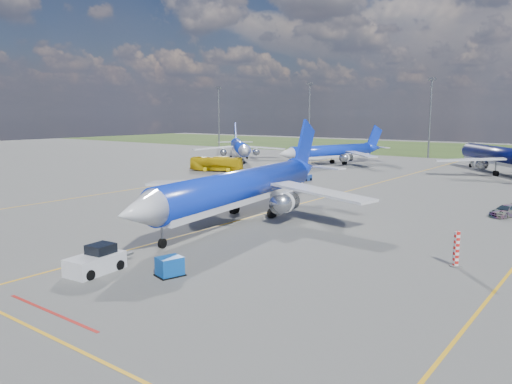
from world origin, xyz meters
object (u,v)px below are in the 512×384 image
Objects in this scene: service_car_a at (215,192)px; warning_post at (456,249)px; bg_jet_nw at (240,160)px; bg_jet_nnw at (331,165)px; apron_bus at (216,164)px; pushback_tug at (96,261)px; baggage_tug_c at (302,178)px; uld_container at (170,266)px; service_car_c at (506,211)px; main_airliner at (241,220)px; bg_jet_n at (501,174)px; service_car_b at (226,191)px.

warning_post is at bearing -9.47° from service_car_a.
bg_jet_nw reaches higher than service_car_a.
bg_jet_nnw reaches higher than apron_bus.
pushback_tug is 58.93m from baggage_tug_c.
uld_container is 0.38× the size of service_car_c.
service_car_a is at bearing -142.99° from service_car_c.
warning_post is 23.78m from uld_container.
bg_jet_nw is at bearing 135.90° from service_car_a.
bg_jet_nw is 19.50× the size of uld_container.
service_car_a is at bearing 133.91° from main_airliner.
bg_jet_n reaches higher than bg_jet_nw.
service_car_b is (-16.31, 35.13, -0.18)m from pushback_tug.
service_car_a reaches higher than baggage_tug_c.
main_airliner is (-26.01, 3.51, -1.50)m from warning_post.
baggage_tug_c is (1.74, 22.99, -0.09)m from service_car_a.
bg_jet_nw is 0.84× the size of main_airliner.
bg_jet_nw is at bearing 141.60° from uld_container.
uld_container is at bearing -89.45° from service_car_c.
main_airliner is at bearing -94.84° from bg_jet_nw.
apron_bus reaches higher than uld_container.
pushback_tug reaches higher than service_car_a.
uld_container is at bearing -132.24° from service_car_b.
service_car_b is at bearing 60.10° from service_car_a.
service_car_b is at bearing -97.00° from bg_jet_nw.
apron_bus reaches higher than service_car_c.
service_car_c is (61.72, -15.29, -0.90)m from apron_bus.
pushback_tug is at bearing 43.18° from bg_jet_n.
main_airliner is at bearing 129.46° from uld_container.
service_car_c is (9.88, -47.12, 0.73)m from bg_jet_n.
bg_jet_n is 3.58× the size of apron_bus.
bg_jet_nnw reaches higher than baggage_tug_c.
service_car_b is (10.02, -52.52, 0.71)m from bg_jet_nnw.
pushback_tug is (-12.09, -91.21, 0.89)m from bg_jet_n.
main_airliner is at bearing -67.35° from baggage_tug_c.
warning_post is 1.58× the size of uld_container.
bg_jet_nnw is 90.51m from uld_container.
pushback_tug is 6.19m from uld_container.
bg_jet_nw reaches higher than baggage_tug_c.
bg_jet_nw is 7.34× the size of baggage_tug_c.
main_airliner is 8.60× the size of service_car_b.
uld_container is at bearing -163.74° from apron_bus.
main_airliner reaches higher than bg_jet_nnw.
uld_container is at bearing 21.94° from pushback_tug.
main_airliner is 8.75× the size of service_car_c.
apron_bus is at bearing 144.49° from uld_container.
main_airliner is at bearing -27.53° from service_car_a.
service_car_a is (-14.25, 11.17, 0.62)m from main_airliner.
bg_jet_n is (-10.73, 72.08, -1.50)m from warning_post.
bg_jet_n reaches higher than uld_container.
service_car_b is 1.02× the size of service_car_c.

